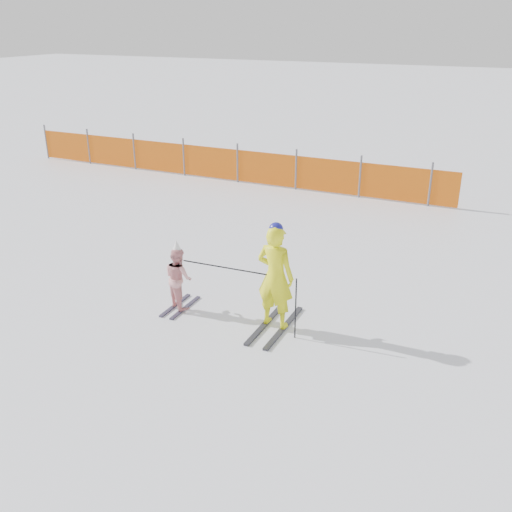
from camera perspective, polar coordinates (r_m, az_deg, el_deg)
The scene contains 5 objects.
ground at distance 10.14m, azimuth -1.20°, elevation -6.21°, with size 120.00×120.00×0.00m, color white.
adult at distance 9.45m, azimuth 1.95°, elevation -2.07°, with size 0.69×1.57×1.90m.
child at distance 10.32m, azimuth -7.76°, elevation -2.12°, with size 0.69×0.97×1.32m.
ski_poles at distance 9.57m, azimuth -0.36°, elevation -2.78°, with size 2.19×0.22×1.08m.
safety_fence at distance 18.71m, azimuth -3.62°, elevation 9.25°, with size 14.83×0.06×1.25m.
Camera 1 is at (3.94, -7.95, 4.91)m, focal length 40.00 mm.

